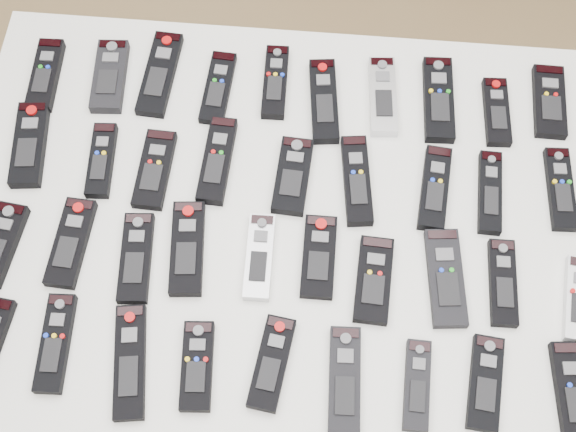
# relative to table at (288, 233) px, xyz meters

# --- Properties ---
(ground) EXTENTS (4.00, 4.00, 0.00)m
(ground) POSITION_rel_table_xyz_m (0.14, -0.08, -0.72)
(ground) COLOR #99774E
(ground) RESTS_ON ground
(table) EXTENTS (1.25, 0.88, 0.78)m
(table) POSITION_rel_table_xyz_m (0.00, 0.00, 0.00)
(table) COLOR white
(table) RESTS_ON ground
(remote_0) EXTENTS (0.05, 0.17, 0.02)m
(remote_0) POSITION_rel_table_xyz_m (-0.51, 0.28, 0.07)
(remote_0) COLOR black
(remote_0) RESTS_ON table
(remote_1) EXTENTS (0.07, 0.17, 0.02)m
(remote_1) POSITION_rel_table_xyz_m (-0.39, 0.28, 0.07)
(remote_1) COLOR black
(remote_1) RESTS_ON table
(remote_2) EXTENTS (0.07, 0.20, 0.02)m
(remote_2) POSITION_rel_table_xyz_m (-0.29, 0.30, 0.07)
(remote_2) COLOR black
(remote_2) RESTS_ON table
(remote_3) EXTENTS (0.06, 0.17, 0.02)m
(remote_3) POSITION_rel_table_xyz_m (-0.16, 0.28, 0.07)
(remote_3) COLOR black
(remote_3) RESTS_ON table
(remote_4) EXTENTS (0.05, 0.17, 0.02)m
(remote_4) POSITION_rel_table_xyz_m (-0.05, 0.30, 0.07)
(remote_4) COLOR black
(remote_4) RESTS_ON table
(remote_5) EXTENTS (0.07, 0.19, 0.02)m
(remote_5) POSITION_rel_table_xyz_m (0.05, 0.26, 0.07)
(remote_5) COLOR black
(remote_5) RESTS_ON table
(remote_6) EXTENTS (0.06, 0.18, 0.02)m
(remote_6) POSITION_rel_table_xyz_m (0.16, 0.28, 0.07)
(remote_6) COLOR #B7B7BC
(remote_6) RESTS_ON table
(remote_7) EXTENTS (0.06, 0.19, 0.02)m
(remote_7) POSITION_rel_table_xyz_m (0.28, 0.29, 0.07)
(remote_7) COLOR black
(remote_7) RESTS_ON table
(remote_8) EXTENTS (0.05, 0.15, 0.02)m
(remote_8) POSITION_rel_table_xyz_m (0.39, 0.27, 0.07)
(remote_8) COLOR black
(remote_8) RESTS_ON table
(remote_9) EXTENTS (0.06, 0.16, 0.02)m
(remote_9) POSITION_rel_table_xyz_m (0.49, 0.30, 0.07)
(remote_9) COLOR black
(remote_9) RESTS_ON table
(remote_10) EXTENTS (0.08, 0.19, 0.02)m
(remote_10) POSITION_rel_table_xyz_m (-0.51, 0.11, 0.07)
(remote_10) COLOR black
(remote_10) RESTS_ON table
(remote_11) EXTENTS (0.05, 0.16, 0.02)m
(remote_11) POSITION_rel_table_xyz_m (-0.37, 0.09, 0.07)
(remote_11) COLOR black
(remote_11) RESTS_ON table
(remote_12) EXTENTS (0.06, 0.17, 0.02)m
(remote_12) POSITION_rel_table_xyz_m (-0.26, 0.08, 0.07)
(remote_12) COLOR black
(remote_12) RESTS_ON table
(remote_13) EXTENTS (0.06, 0.18, 0.02)m
(remote_13) POSITION_rel_table_xyz_m (-0.15, 0.11, 0.07)
(remote_13) COLOR black
(remote_13) RESTS_ON table
(remote_14) EXTENTS (0.07, 0.16, 0.02)m
(remote_14) POSITION_rel_table_xyz_m (0.00, 0.09, 0.07)
(remote_14) COLOR black
(remote_14) RESTS_ON table
(remote_15) EXTENTS (0.07, 0.19, 0.02)m
(remote_15) POSITION_rel_table_xyz_m (0.12, 0.09, 0.07)
(remote_15) COLOR black
(remote_15) RESTS_ON table
(remote_16) EXTENTS (0.06, 0.17, 0.02)m
(remote_16) POSITION_rel_table_xyz_m (0.27, 0.08, 0.07)
(remote_16) COLOR black
(remote_16) RESTS_ON table
(remote_17) EXTENTS (0.05, 0.17, 0.02)m
(remote_17) POSITION_rel_table_xyz_m (0.37, 0.09, 0.07)
(remote_17) COLOR black
(remote_17) RESTS_ON table
(remote_18) EXTENTS (0.05, 0.17, 0.02)m
(remote_18) POSITION_rel_table_xyz_m (0.51, 0.11, 0.07)
(remote_18) COLOR black
(remote_18) RESTS_ON table
(remote_20) EXTENTS (0.06, 0.17, 0.02)m
(remote_20) POSITION_rel_table_xyz_m (-0.39, -0.08, 0.07)
(remote_20) COLOR black
(remote_20) RESTS_ON table
(remote_21) EXTENTS (0.07, 0.17, 0.02)m
(remote_21) POSITION_rel_table_xyz_m (-0.27, -0.10, 0.07)
(remote_21) COLOR black
(remote_21) RESTS_ON table
(remote_22) EXTENTS (0.07, 0.18, 0.02)m
(remote_22) POSITION_rel_table_xyz_m (-0.18, -0.08, 0.07)
(remote_22) COLOR black
(remote_22) RESTS_ON table
(remote_23) EXTENTS (0.05, 0.16, 0.02)m
(remote_23) POSITION_rel_table_xyz_m (-0.05, -0.08, 0.07)
(remote_23) COLOR #B7B7BC
(remote_23) RESTS_ON table
(remote_24) EXTENTS (0.06, 0.16, 0.02)m
(remote_24) POSITION_rel_table_xyz_m (0.06, -0.07, 0.07)
(remote_24) COLOR black
(remote_24) RESTS_ON table
(remote_25) EXTENTS (0.07, 0.16, 0.02)m
(remote_25) POSITION_rel_table_xyz_m (0.16, -0.11, 0.07)
(remote_25) COLOR black
(remote_25) RESTS_ON table
(remote_26) EXTENTS (0.08, 0.19, 0.02)m
(remote_26) POSITION_rel_table_xyz_m (0.29, -0.09, 0.07)
(remote_26) COLOR black
(remote_26) RESTS_ON table
(remote_27) EXTENTS (0.05, 0.16, 0.02)m
(remote_27) POSITION_rel_table_xyz_m (0.39, -0.09, 0.07)
(remote_27) COLOR black
(remote_27) RESTS_ON table
(remote_30) EXTENTS (0.05, 0.17, 0.02)m
(remote_30) POSITION_rel_table_xyz_m (-0.38, -0.27, 0.07)
(remote_30) COLOR black
(remote_30) RESTS_ON table
(remote_31) EXTENTS (0.08, 0.20, 0.02)m
(remote_31) POSITION_rel_table_xyz_m (-0.24, -0.29, 0.07)
(remote_31) COLOR black
(remote_31) RESTS_ON table
(remote_32) EXTENTS (0.06, 0.16, 0.02)m
(remote_32) POSITION_rel_table_xyz_m (-0.13, -0.29, 0.07)
(remote_32) COLOR black
(remote_32) RESTS_ON table
(remote_33) EXTENTS (0.07, 0.17, 0.02)m
(remote_33) POSITION_rel_table_xyz_m (-0.00, -0.27, 0.07)
(remote_33) COLOR black
(remote_33) RESTS_ON table
(remote_34) EXTENTS (0.06, 0.19, 0.02)m
(remote_34) POSITION_rel_table_xyz_m (0.12, -0.30, 0.07)
(remote_34) COLOR black
(remote_34) RESTS_ON table
(remote_35) EXTENTS (0.05, 0.15, 0.02)m
(remote_35) POSITION_rel_table_xyz_m (0.24, -0.29, 0.07)
(remote_35) COLOR black
(remote_35) RESTS_ON table
(remote_36) EXTENTS (0.07, 0.16, 0.02)m
(remote_36) POSITION_rel_table_xyz_m (0.36, -0.28, 0.07)
(remote_36) COLOR black
(remote_36) RESTS_ON table
(remote_37) EXTENTS (0.07, 0.17, 0.02)m
(remote_37) POSITION_rel_table_xyz_m (0.50, -0.28, 0.07)
(remote_37) COLOR black
(remote_37) RESTS_ON table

